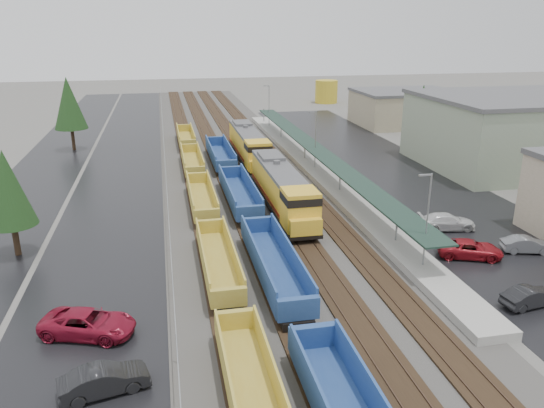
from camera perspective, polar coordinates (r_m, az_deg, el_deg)
The scene contains 23 objects.
ballast_strip at distance 76.85m, azimuth -4.33°, elevation 4.99°, with size 20.00×160.00×0.08m, color #302D2B.
trackbed at distance 76.83m, azimuth -4.33°, elevation 5.07°, with size 14.60×160.00×0.22m.
west_parking_lot at distance 76.48m, azimuth -15.56°, elevation 4.25°, with size 10.00×160.00×0.02m, color black.
west_road at distance 77.84m, azimuth -22.92°, elevation 3.70°, with size 9.00×160.00×0.02m, color black.
east_commuter_lot at distance 72.44m, azimuth 11.86°, elevation 3.76°, with size 16.00×100.00×0.02m, color black.
station_platform at distance 69.08m, azimuth 4.62°, elevation 3.99°, with size 3.00×80.00×8.00m.
chainlink_fence at distance 74.39m, azimuth -11.50°, elevation 5.44°, with size 0.08×160.04×2.02m.
industrial_buildings at distance 77.55m, azimuth 26.23°, elevation 6.42°, with size 32.52×75.30×9.50m.
distant_hills at distance 231.92m, azimuth 1.91°, elevation 14.24°, with size 301.00×140.00×25.20m.
tree_west_near at distance 47.47m, azimuth -26.57°, elevation 1.52°, with size 3.96×3.96×9.00m.
tree_west_far at distance 85.87m, azimuth -21.02°, elevation 10.09°, with size 4.84×4.84×11.00m.
tree_east at distance 82.06m, azimuth 15.82°, elevation 9.80°, with size 4.40×4.40×10.00m.
locomotive_lead at distance 53.74m, azimuth 1.12°, elevation 1.63°, with size 3.08×20.28×4.59m.
locomotive_trail at distance 73.70m, azimuth -2.51°, elevation 6.34°, with size 3.08×20.28×4.59m.
well_string_yellow at distance 48.24m, azimuth -6.84°, elevation -2.22°, with size 2.45×92.82×2.17m.
well_string_blue at distance 39.95m, azimuth 0.18°, elevation -6.53°, with size 2.75×86.90×2.43m.
storage_tank at distance 132.66m, azimuth 5.86°, elevation 11.94°, with size 5.42×5.42×5.42m, color gold.
parked_car_west_b at distance 30.26m, azimuth -17.61°, elevation -17.63°, with size 4.61×1.61×1.52m, color black.
parked_car_west_c at distance 35.30m, azimuth -19.16°, elevation -12.06°, with size 5.78×2.67×1.61m, color maroon.
parked_car_east_a at distance 40.61m, azimuth 26.05°, elevation -8.97°, with size 4.18×1.46×1.38m, color black.
parked_car_east_b at distance 46.72m, azimuth 20.53°, elevation -4.57°, with size 5.21×2.40×1.45m, color maroon.
parked_car_east_c at distance 52.19m, azimuth 18.28°, elevation -1.83°, with size 5.30×2.16×1.54m, color silver.
parked_car_east_e at distance 49.57m, azimuth 25.71°, elevation -3.99°, with size 4.12×1.44×1.36m, color slate.
Camera 1 is at (-9.46, -14.06, 18.28)m, focal length 35.00 mm.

